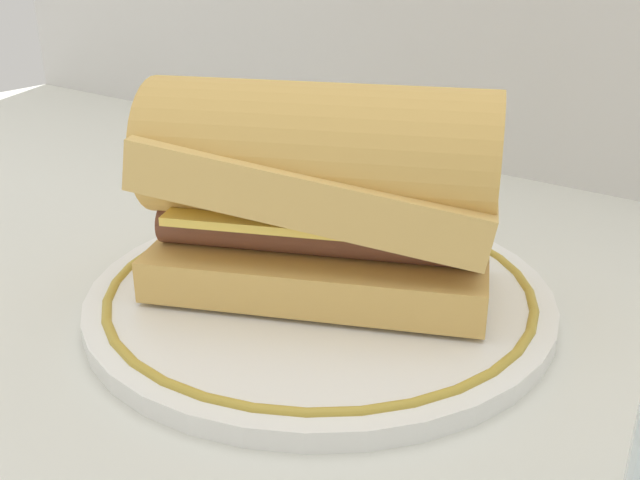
% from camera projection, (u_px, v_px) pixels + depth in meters
% --- Properties ---
extents(ground_plane, '(1.50, 1.50, 0.00)m').
position_uv_depth(ground_plane, '(295.00, 305.00, 0.47)').
color(ground_plane, silver).
extents(plate, '(0.29, 0.29, 0.01)m').
position_uv_depth(plate, '(320.00, 293.00, 0.47)').
color(plate, white).
rests_on(plate, ground_plane).
extents(sausage_sandwich, '(0.23, 0.17, 0.13)m').
position_uv_depth(sausage_sandwich, '(320.00, 188.00, 0.44)').
color(sausage_sandwich, '#D9AA57').
rests_on(sausage_sandwich, plate).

